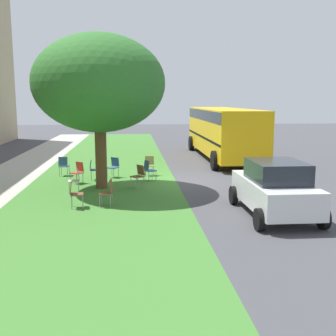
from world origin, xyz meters
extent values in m
plane|color=#424247|center=(0.00, 0.00, 0.00)|extent=(80.00, 80.00, 0.00)
cube|color=#3D752D|center=(0.00, 3.20, 0.00)|extent=(48.00, 6.00, 0.01)
cylinder|color=brown|center=(-1.26, 3.22, 1.41)|extent=(0.44, 0.44, 2.82)
ellipsoid|color=#2D6B28|center=(-1.26, 3.22, 4.00)|extent=(4.97, 4.97, 3.67)
cube|color=#335184|center=(1.53, 5.09, 0.44)|extent=(0.44, 0.45, 0.04)
cube|color=#335184|center=(1.35, 5.11, 0.68)|extent=(0.12, 0.41, 0.40)
cylinder|color=gray|center=(1.68, 4.90, 0.21)|extent=(0.02, 0.02, 0.42)
cylinder|color=gray|center=(1.72, 5.25, 0.21)|extent=(0.02, 0.02, 0.42)
cylinder|color=gray|center=(1.34, 4.93, 0.21)|extent=(0.02, 0.02, 0.42)
cylinder|color=gray|center=(1.38, 5.28, 0.21)|extent=(0.02, 0.02, 0.42)
cube|color=brown|center=(-1.33, 1.85, 0.44)|extent=(0.58, 0.57, 0.04)
cube|color=brown|center=(-1.22, 1.70, 0.68)|extent=(0.37, 0.31, 0.40)
cylinder|color=gray|center=(-1.29, 2.09, 0.21)|extent=(0.02, 0.02, 0.42)
cylinder|color=gray|center=(-1.58, 1.87, 0.21)|extent=(0.02, 0.02, 0.42)
cylinder|color=gray|center=(-1.08, 1.82, 0.21)|extent=(0.02, 0.02, 0.42)
cylinder|color=gray|center=(-1.37, 1.60, 0.21)|extent=(0.02, 0.02, 0.42)
cube|color=#B7332D|center=(-0.31, 4.30, 0.44)|extent=(0.58, 0.58, 0.04)
cube|color=#B7332D|center=(-0.17, 4.18, 0.68)|extent=(0.33, 0.36, 0.40)
cylinder|color=gray|center=(-0.32, 4.55, 0.21)|extent=(0.02, 0.02, 0.42)
cylinder|color=gray|center=(-0.55, 4.28, 0.21)|extent=(0.02, 0.02, 0.42)
cylinder|color=gray|center=(-0.06, 4.32, 0.21)|extent=(0.02, 0.02, 0.42)
cylinder|color=gray|center=(-0.30, 4.05, 0.21)|extent=(0.02, 0.02, 0.42)
cube|color=#335184|center=(0.90, 2.89, 0.44)|extent=(0.57, 0.57, 0.04)
cube|color=#335184|center=(1.05, 2.79, 0.68)|extent=(0.30, 0.38, 0.40)
cylinder|color=gray|center=(0.86, 3.13, 0.21)|extent=(0.02, 0.02, 0.42)
cylinder|color=gray|center=(0.66, 2.84, 0.21)|extent=(0.02, 0.02, 0.42)
cylinder|color=gray|center=(1.14, 2.94, 0.21)|extent=(0.02, 0.02, 0.42)
cylinder|color=gray|center=(0.93, 2.64, 0.21)|extent=(0.02, 0.02, 0.42)
cube|color=#335184|center=(0.00, 1.27, 0.44)|extent=(0.55, 0.54, 0.04)
cube|color=#335184|center=(-0.07, 1.43, 0.68)|extent=(0.40, 0.24, 0.40)
cylinder|color=gray|center=(-0.09, 1.04, 0.21)|extent=(0.02, 0.02, 0.42)
cylinder|color=gray|center=(0.24, 1.19, 0.21)|extent=(0.02, 0.02, 0.42)
cylinder|color=gray|center=(-0.23, 1.35, 0.21)|extent=(0.02, 0.02, 0.42)
cylinder|color=gray|center=(0.10, 1.50, 0.21)|extent=(0.02, 0.02, 0.42)
cube|color=brown|center=(-4.20, 3.79, 0.44)|extent=(0.46, 0.45, 0.04)
cube|color=brown|center=(-4.22, 3.97, 0.68)|extent=(0.41, 0.13, 0.40)
cylinder|color=gray|center=(-4.36, 3.60, 0.21)|extent=(0.02, 0.02, 0.42)
cylinder|color=gray|center=(-4.00, 3.64, 0.21)|extent=(0.02, 0.02, 0.42)
cylinder|color=gray|center=(-4.40, 3.93, 0.21)|extent=(0.02, 0.02, 0.42)
cylinder|color=gray|center=(-4.04, 3.98, 0.21)|extent=(0.02, 0.02, 0.42)
cube|color=beige|center=(-2.03, 4.18, 0.44)|extent=(0.47, 0.45, 0.04)
cube|color=beige|center=(-2.00, 4.00, 0.68)|extent=(0.41, 0.14, 0.40)
cylinder|color=gray|center=(-1.87, 4.37, 0.21)|extent=(0.02, 0.02, 0.42)
cylinder|color=gray|center=(-2.23, 4.32, 0.21)|extent=(0.02, 0.02, 0.42)
cylinder|color=gray|center=(-1.82, 4.04, 0.21)|extent=(0.02, 0.02, 0.42)
cylinder|color=gray|center=(-2.18, 3.99, 0.21)|extent=(0.02, 0.02, 0.42)
cube|color=#335184|center=(0.40, 3.62, 0.44)|extent=(0.46, 0.45, 0.04)
cube|color=#335184|center=(0.38, 3.80, 0.68)|extent=(0.41, 0.13, 0.40)
cylinder|color=gray|center=(0.24, 3.43, 0.21)|extent=(0.02, 0.02, 0.42)
cylinder|color=gray|center=(0.60, 3.47, 0.21)|extent=(0.02, 0.02, 0.42)
cylinder|color=gray|center=(0.20, 3.77, 0.21)|extent=(0.02, 0.02, 0.42)
cylinder|color=gray|center=(0.56, 3.81, 0.21)|extent=(0.02, 0.02, 0.42)
cube|color=olive|center=(1.20, 1.25, 0.44)|extent=(0.42, 0.44, 0.04)
cube|color=olive|center=(1.38, 1.24, 0.68)|extent=(0.11, 0.40, 0.40)
cylinder|color=gray|center=(1.04, 1.44, 0.21)|extent=(0.02, 0.02, 0.42)
cylinder|color=gray|center=(1.02, 1.09, 0.21)|extent=(0.02, 0.02, 0.42)
cylinder|color=gray|center=(1.38, 1.42, 0.21)|extent=(0.02, 0.02, 0.42)
cylinder|color=gray|center=(1.36, 1.06, 0.21)|extent=(0.02, 0.02, 0.42)
cube|color=brown|center=(-4.13, 2.88, 0.44)|extent=(0.46, 0.44, 0.04)
cube|color=brown|center=(-4.15, 2.70, 0.68)|extent=(0.41, 0.12, 0.40)
cylinder|color=gray|center=(-3.93, 3.03, 0.21)|extent=(0.02, 0.02, 0.42)
cylinder|color=gray|center=(-4.29, 3.07, 0.21)|extent=(0.02, 0.02, 0.42)
cylinder|color=gray|center=(-3.97, 2.69, 0.21)|extent=(0.02, 0.02, 0.42)
cylinder|color=gray|center=(-4.32, 2.73, 0.21)|extent=(0.02, 0.02, 0.42)
cube|color=silver|center=(-5.58, -2.14, 0.68)|extent=(3.70, 1.64, 0.76)
cube|color=#1E232B|center=(-5.73, -2.14, 1.33)|extent=(1.90, 1.44, 0.64)
cylinder|color=black|center=(-4.18, -1.27, 0.30)|extent=(0.60, 0.18, 0.60)
cylinder|color=black|center=(-4.18, -3.01, 0.30)|extent=(0.60, 0.18, 0.60)
cylinder|color=black|center=(-6.98, -1.27, 0.30)|extent=(0.60, 0.18, 0.60)
cylinder|color=black|center=(-6.98, -3.01, 0.30)|extent=(0.60, 0.18, 0.60)
cube|color=yellow|center=(6.38, -3.23, 1.63)|extent=(10.40, 2.44, 2.50)
cube|color=black|center=(6.38, -3.23, 1.28)|extent=(10.30, 2.46, 0.12)
cube|color=black|center=(6.38, -3.23, 2.53)|extent=(10.30, 2.46, 0.56)
cylinder|color=black|center=(10.38, -1.97, 0.48)|extent=(0.96, 0.28, 0.96)
cylinder|color=black|center=(10.38, -4.49, 0.48)|extent=(0.96, 0.28, 0.96)
cylinder|color=black|center=(2.38, -1.97, 0.48)|extent=(0.96, 0.28, 0.96)
cylinder|color=black|center=(2.38, -4.49, 0.48)|extent=(0.96, 0.28, 0.96)
camera|label=1|loc=(-17.16, 2.02, 3.41)|focal=44.13mm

